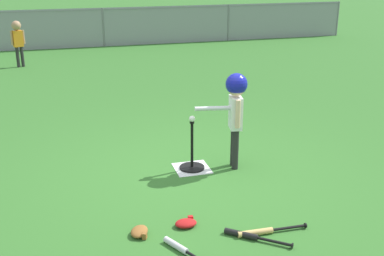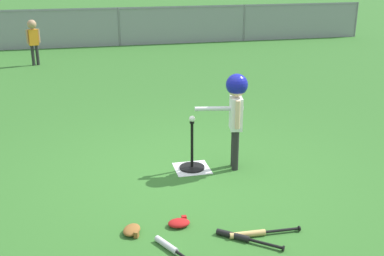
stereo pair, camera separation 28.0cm
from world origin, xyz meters
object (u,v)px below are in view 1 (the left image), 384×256
Objects in this scene: spare_bat_silver at (181,248)px; spare_bat_wood at (263,231)px; batter_child at (235,102)px; glove_tossed_aside at (140,232)px; baseball_on_tee at (192,119)px; fielder_deep_center at (18,37)px; spare_bat_black at (248,236)px; glove_by_plate at (186,223)px; batting_tee at (192,161)px.

spare_bat_silver is 0.84m from spare_bat_wood.
glove_tossed_aside is (-1.45, -1.26, -0.84)m from batter_child.
batter_child is (0.53, -0.09, 0.21)m from baseball_on_tee.
batter_child is at bearing -10.18° from baseball_on_tee.
fielder_deep_center reaches higher than spare_bat_black.
glove_tossed_aside is at bearing 130.00° from spare_bat_silver.
spare_bat_silver and spare_bat_wood have the same top height.
glove_by_plate is (-0.51, 0.38, 0.01)m from spare_bat_black.
spare_bat_black is at bearing -74.09° from fielder_deep_center.
spare_bat_silver is 0.43m from glove_by_plate.
spare_bat_wood is at bearing -81.96° from batting_tee.
baseball_on_tee is at bearing 55.89° from glove_tossed_aside.
fielder_deep_center reaches higher than spare_bat_wood.
batting_tee is at bearing 0.00° from baseball_on_tee.
spare_bat_black is at bearing -87.57° from baseball_on_tee.
spare_bat_black is at bearing -169.19° from spare_bat_wood.
batting_tee reaches higher than spare_bat_wood.
baseball_on_tee is 0.07× the size of fielder_deep_center.
glove_tossed_aside is (-0.99, 0.35, 0.01)m from spare_bat_black.
batting_tee is 1.83m from spare_bat_silver.
fielder_deep_center is at bearing 100.12° from glove_tossed_aside.
spare_bat_silver is (1.80, -8.72, -0.69)m from fielder_deep_center.
spare_bat_black is at bearing -36.46° from glove_by_plate.
batter_child reaches higher than spare_bat_wood.
glove_by_plate is (1.97, -8.31, -0.69)m from fielder_deep_center.
glove_tossed_aside is at bearing 160.52° from spare_bat_black.
batter_child is at bearing 55.28° from spare_bat_silver.
batting_tee is 7.42m from fielder_deep_center.
batter_child is 1.87m from spare_bat_black.
batting_tee is at bearing 70.75° from spare_bat_silver.
baseball_on_tee is 0.13× the size of spare_bat_silver.
batting_tee is at bearing 55.89° from glove_tossed_aside.
spare_bat_wood is at bearing -15.45° from glove_tossed_aside.
glove_by_plate is at bearing -76.70° from fielder_deep_center.
glove_by_plate is at bearing -108.38° from baseball_on_tee.
glove_by_plate is (0.16, 0.40, 0.01)m from spare_bat_silver.
fielder_deep_center is 8.57m from glove_by_plate.
batter_child is at bearing -67.50° from fielder_deep_center.
batting_tee is 1.71m from spare_bat_black.
glove_by_plate is at bearing 152.82° from spare_bat_wood.
glove_tossed_aside is (1.49, -8.34, -0.69)m from fielder_deep_center.
fielder_deep_center reaches higher than spare_bat_silver.
glove_by_plate and glove_tossed_aside have the same top height.
spare_bat_silver and spare_bat_black have the same top height.
glove_by_plate is at bearing 3.45° from glove_tossed_aside.
baseball_on_tee is at bearing 71.62° from glove_by_plate.
glove_by_plate is (-0.44, -1.33, -0.64)m from baseball_on_tee.
glove_tossed_aside is at bearing -79.88° from fielder_deep_center.
fielder_deep_center reaches higher than batting_tee.
fielder_deep_center is at bearing 109.00° from batting_tee.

